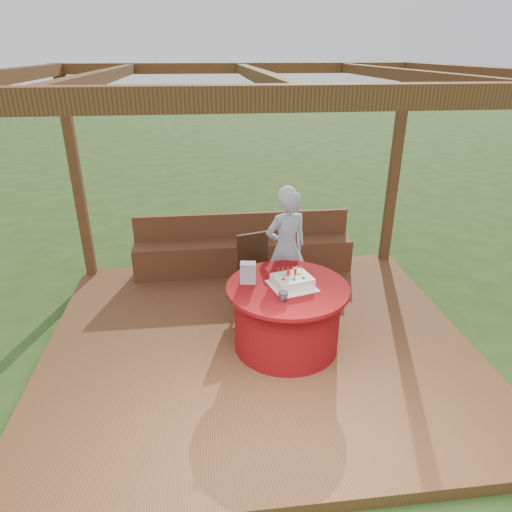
{
  "coord_description": "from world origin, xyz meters",
  "views": [
    {
      "loc": [
        -0.52,
        -4.1,
        2.99
      ],
      "look_at": [
        0.0,
        0.25,
        1.0
      ],
      "focal_mm": 32.0,
      "sensor_mm": 36.0,
      "label": 1
    }
  ],
  "objects_px": {
    "drinking_glass": "(283,297)",
    "table": "(287,316)",
    "bench": "(244,253)",
    "chair": "(256,266)",
    "elderly_woman": "(286,247)",
    "gift_bag": "(248,273)",
    "birthday_cake": "(292,281)"
  },
  "relations": [
    {
      "from": "bench",
      "to": "drinking_glass",
      "type": "xyz_separation_m",
      "value": [
        0.18,
        -2.14,
        0.49
      ]
    },
    {
      "from": "table",
      "to": "gift_bag",
      "type": "bearing_deg",
      "value": 161.85
    },
    {
      "from": "bench",
      "to": "gift_bag",
      "type": "relative_size",
      "value": 13.64
    },
    {
      "from": "chair",
      "to": "elderly_woman",
      "type": "xyz_separation_m",
      "value": [
        0.35,
        -0.08,
        0.27
      ]
    },
    {
      "from": "table",
      "to": "drinking_glass",
      "type": "height_order",
      "value": "drinking_glass"
    },
    {
      "from": "bench",
      "to": "chair",
      "type": "height_order",
      "value": "chair"
    },
    {
      "from": "elderly_woman",
      "to": "drinking_glass",
      "type": "relative_size",
      "value": 15.24
    },
    {
      "from": "table",
      "to": "elderly_woman",
      "type": "height_order",
      "value": "elderly_woman"
    },
    {
      "from": "table",
      "to": "gift_bag",
      "type": "relative_size",
      "value": 5.62
    },
    {
      "from": "table",
      "to": "bench",
      "type": "bearing_deg",
      "value": 98.39
    },
    {
      "from": "drinking_glass",
      "to": "table",
      "type": "bearing_deg",
      "value": 71.15
    },
    {
      "from": "gift_bag",
      "to": "bench",
      "type": "bearing_deg",
      "value": 94.8
    },
    {
      "from": "birthday_cake",
      "to": "drinking_glass",
      "type": "relative_size",
      "value": 5.29
    },
    {
      "from": "bench",
      "to": "chair",
      "type": "xyz_separation_m",
      "value": [
        0.07,
        -0.85,
        0.2
      ]
    },
    {
      "from": "birthday_cake",
      "to": "gift_bag",
      "type": "relative_size",
      "value": 2.33
    },
    {
      "from": "bench",
      "to": "drinking_glass",
      "type": "height_order",
      "value": "bench"
    },
    {
      "from": "bench",
      "to": "drinking_glass",
      "type": "distance_m",
      "value": 2.2
    },
    {
      "from": "elderly_woman",
      "to": "drinking_glass",
      "type": "xyz_separation_m",
      "value": [
        -0.25,
        -1.2,
        0.01
      ]
    },
    {
      "from": "table",
      "to": "birthday_cake",
      "type": "distance_m",
      "value": 0.41
    },
    {
      "from": "bench",
      "to": "birthday_cake",
      "type": "height_order",
      "value": "birthday_cake"
    },
    {
      "from": "gift_bag",
      "to": "chair",
      "type": "bearing_deg",
      "value": 86.56
    },
    {
      "from": "bench",
      "to": "gift_bag",
      "type": "distance_m",
      "value": 1.82
    },
    {
      "from": "elderly_woman",
      "to": "gift_bag",
      "type": "xyz_separation_m",
      "value": [
        -0.53,
        -0.8,
        0.08
      ]
    },
    {
      "from": "drinking_glass",
      "to": "bench",
      "type": "bearing_deg",
      "value": 94.74
    },
    {
      "from": "bench",
      "to": "table",
      "type": "relative_size",
      "value": 2.42
    },
    {
      "from": "elderly_woman",
      "to": "gift_bag",
      "type": "bearing_deg",
      "value": -123.9
    },
    {
      "from": "birthday_cake",
      "to": "gift_bag",
      "type": "height_order",
      "value": "gift_bag"
    },
    {
      "from": "bench",
      "to": "gift_bag",
      "type": "bearing_deg",
      "value": -93.71
    },
    {
      "from": "birthday_cake",
      "to": "bench",
      "type": "bearing_deg",
      "value": 99.64
    },
    {
      "from": "bench",
      "to": "table",
      "type": "height_order",
      "value": "bench"
    },
    {
      "from": "bench",
      "to": "birthday_cake",
      "type": "relative_size",
      "value": 5.85
    },
    {
      "from": "drinking_glass",
      "to": "birthday_cake",
      "type": "bearing_deg",
      "value": 63.28
    }
  ]
}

